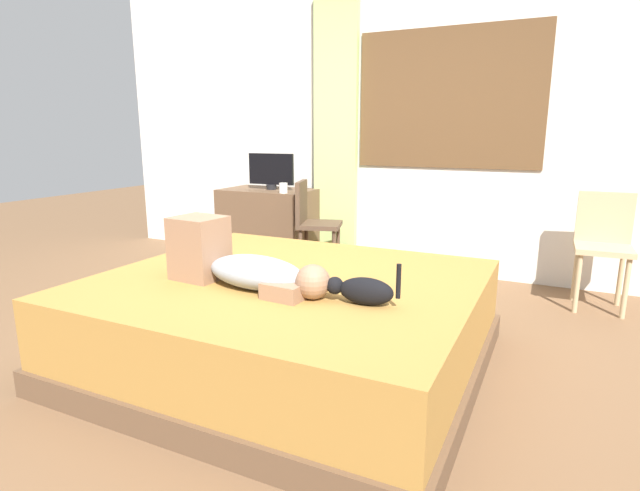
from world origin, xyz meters
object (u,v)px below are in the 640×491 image
at_px(bed, 289,321).
at_px(desk, 269,226).
at_px(person_lying, 241,264).
at_px(tv_monitor, 271,171).
at_px(cat, 362,290).
at_px(chair_spare, 603,241).
at_px(cup, 283,188).
at_px(chair_by_desk, 312,220).

height_order(bed, desk, desk).
relative_size(person_lying, tv_monitor, 1.96).
relative_size(cat, tv_monitor, 0.74).
xyz_separation_m(tv_monitor, chair_spare, (2.89, -0.06, -0.41)).
distance_m(cup, chair_by_desk, 0.40).
bearing_deg(bed, person_lying, -122.52).
distance_m(bed, tv_monitor, 2.39).
distance_m(tv_monitor, chair_spare, 2.92).
height_order(bed, chair_by_desk, chair_by_desk).
relative_size(desk, tv_monitor, 1.87).
height_order(desk, chair_spare, chair_spare).
distance_m(bed, cat, 0.66).
xyz_separation_m(desk, chair_by_desk, (0.58, -0.18, 0.14)).
distance_m(cat, desk, 2.83).
relative_size(chair_by_desk, chair_spare, 1.00).
height_order(cat, desk, desk).
relative_size(bed, cup, 22.28).
bearing_deg(tv_monitor, desk, 180.00).
distance_m(bed, cup, 2.06).
bearing_deg(chair_by_desk, tv_monitor, 161.51).
distance_m(cat, tv_monitor, 2.82).
bearing_deg(desk, tv_monitor, -0.00).
distance_m(person_lying, chair_spare, 2.75).
distance_m(person_lying, chair_by_desk, 2.06).
xyz_separation_m(cup, chair_by_desk, (0.29, 0.02, -0.28)).
bearing_deg(cat, chair_by_desk, 122.47).
relative_size(bed, desk, 2.31).
distance_m(bed, person_lying, 0.46).
height_order(cup, chair_by_desk, chair_by_desk).
bearing_deg(bed, chair_spare, 48.71).
bearing_deg(person_lying, cat, 0.04).
xyz_separation_m(person_lying, chair_by_desk, (-0.57, 1.97, -0.11)).
bearing_deg(chair_spare, bed, -131.29).
xyz_separation_m(desk, cup, (0.29, -0.20, 0.42)).
xyz_separation_m(desk, tv_monitor, (0.04, -0.00, 0.55)).
bearing_deg(bed, cat, -23.84).
bearing_deg(person_lying, tv_monitor, 117.36).
xyz_separation_m(person_lying, chair_spare, (1.78, 2.09, -0.11)).
bearing_deg(cup, cat, -51.68).
distance_m(cup, chair_spare, 2.66).
height_order(cup, chair_spare, chair_spare).
bearing_deg(person_lying, bed, 57.48).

